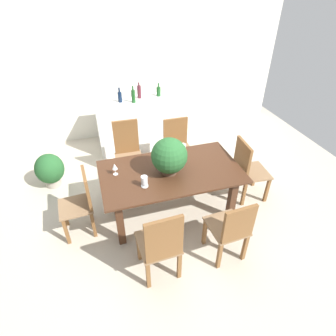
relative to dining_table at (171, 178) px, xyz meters
The scene contains 19 objects.
ground_plane 0.63m from the dining_table, 90.00° to the left, with size 7.04×7.04×0.00m, color #BCB29E.
back_wall 2.79m from the dining_table, 90.00° to the left, with size 6.40×0.10×2.60m, color silver.
dining_table is the anchor object (origin of this frame).
chair_far_right 1.08m from the dining_table, 66.70° to the left, with size 0.46×0.47×0.96m.
chair_near_right 1.08m from the dining_table, 66.28° to the right, with size 0.45×0.49×0.93m.
chair_foot_end 1.20m from the dining_table, ahead, with size 0.49×0.51×0.99m.
chair_near_left 1.09m from the dining_table, 112.88° to the right, with size 0.47×0.50×1.03m.
chair_far_left 1.09m from the dining_table, 113.00° to the left, with size 0.46×0.47×1.05m.
chair_head_end 1.22m from the dining_table, behind, with size 0.44×0.44×0.94m.
flower_centerpiece 0.39m from the dining_table, 135.70° to the right, with size 0.47×0.47×0.51m.
crystal_vase_left 0.52m from the dining_table, 51.82° to the left, with size 0.11×0.11×0.16m.
crystal_vase_center_near 0.51m from the dining_table, 152.04° to the right, with size 0.09×0.09×0.15m.
wine_glass 0.78m from the dining_table, 169.09° to the left, with size 0.07×0.07×0.17m.
kitchen_counter 2.01m from the dining_table, 91.83° to the left, with size 1.51×0.56×1.00m, color white.
wine_bottle_tall 2.16m from the dining_table, 79.01° to the left, with size 0.08×0.08×0.25m.
wine_bottle_clear 2.07m from the dining_table, 99.93° to the left, with size 0.07×0.07×0.27m.
wine_bottle_green 2.13m from the dining_table, 89.17° to the left, with size 0.07×0.07×0.29m.
wine_bottle_dark 1.96m from the dining_table, 93.55° to the left, with size 0.07×0.07×0.30m.
potted_plant_floor 2.09m from the dining_table, 145.37° to the left, with size 0.46×0.46×0.59m.
Camera 1 is at (-0.92, -2.99, 2.97)m, focal length 29.68 mm.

